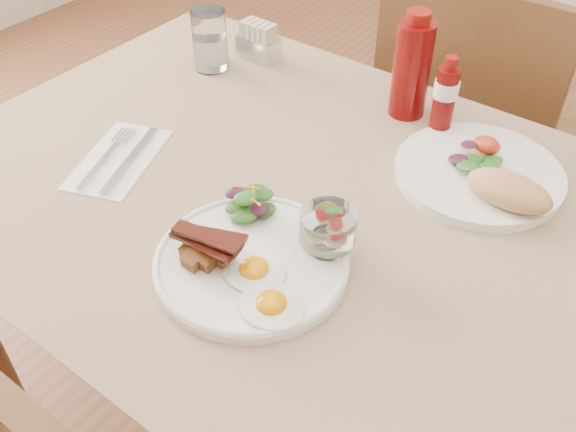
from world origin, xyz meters
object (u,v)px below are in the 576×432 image
object	(u,v)px
fruit_cup	(328,227)
second_plate	(486,176)
chair_far	(468,134)
hot_sauce_bottle	(445,98)
sugar_caddy	(259,43)
water_glass	(210,44)
table	(315,244)
ketchup_bottle	(412,68)
main_plate	(252,263)

from	to	relation	value
fruit_cup	second_plate	bearing A→B (deg)	69.33
chair_far	hot_sauce_bottle	bearing A→B (deg)	-80.04
chair_far	sugar_caddy	size ratio (longest dim) A/B	10.35
fruit_cup	chair_far	bearing A→B (deg)	96.14
water_glass	table	bearing A→B (deg)	-28.47
table	hot_sauce_bottle	xyz separation A→B (m)	(0.06, 0.30, 0.16)
chair_far	sugar_caddy	bearing A→B (deg)	-138.01
sugar_caddy	ketchup_bottle	bearing A→B (deg)	0.46
sugar_caddy	hot_sauce_bottle	bearing A→B (deg)	-3.00
chair_far	sugar_caddy	xyz separation A→B (m)	(-0.38, -0.34, 0.26)
water_glass	ketchup_bottle	bearing A→B (deg)	12.24
ketchup_bottle	sugar_caddy	bearing A→B (deg)	-179.80
chair_far	ketchup_bottle	xyz separation A→B (m)	(-0.02, -0.34, 0.32)
second_plate	sugar_caddy	bearing A→B (deg)	168.48
hot_sauce_bottle	second_plate	bearing A→B (deg)	-35.10
ketchup_bottle	water_glass	xyz separation A→B (m)	(-0.42, -0.09, -0.04)
chair_far	hot_sauce_bottle	size ratio (longest dim) A/B	6.05
main_plate	sugar_caddy	xyz separation A→B (m)	(-0.38, 0.49, 0.03)
fruit_cup	ketchup_bottle	xyz separation A→B (m)	(-0.10, 0.42, 0.03)
second_plate	main_plate	bearing A→B (deg)	-116.54
main_plate	second_plate	xyz separation A→B (m)	(0.19, 0.38, 0.01)
fruit_cup	sugar_caddy	bearing A→B (deg)	137.86
hot_sauce_bottle	ketchup_bottle	bearing A→B (deg)	162.24
sugar_caddy	table	bearing A→B (deg)	-40.40
fruit_cup	hot_sauce_bottle	distance (m)	0.39
table	ketchup_bottle	world-z (taller)	ketchup_bottle
ketchup_bottle	hot_sauce_bottle	world-z (taller)	ketchup_bottle
main_plate	chair_far	bearing A→B (deg)	90.37
fruit_cup	hot_sauce_bottle	bearing A→B (deg)	92.52
sugar_caddy	fruit_cup	bearing A→B (deg)	-41.87
sugar_caddy	water_glass	bearing A→B (deg)	-122.22
chair_far	fruit_cup	distance (m)	0.81
water_glass	second_plate	bearing A→B (deg)	-2.51
chair_far	fruit_cup	world-z (taller)	chair_far
hot_sauce_bottle	sugar_caddy	world-z (taller)	hot_sauce_bottle
table	hot_sauce_bottle	size ratio (longest dim) A/B	8.66
hot_sauce_bottle	water_glass	size ratio (longest dim) A/B	1.25
second_plate	water_glass	world-z (taller)	water_glass
chair_far	sugar_caddy	world-z (taller)	chair_far
fruit_cup	water_glass	bearing A→B (deg)	147.67
fruit_cup	water_glass	distance (m)	0.61
second_plate	hot_sauce_bottle	world-z (taller)	hot_sauce_bottle
ketchup_bottle	hot_sauce_bottle	xyz separation A→B (m)	(0.08, -0.03, -0.02)
table	fruit_cup	xyz separation A→B (m)	(0.08, -0.09, 0.15)
second_plate	sugar_caddy	distance (m)	0.58
second_plate	hot_sauce_bottle	distance (m)	0.17
table	main_plate	world-z (taller)	main_plate
hot_sauce_bottle	table	bearing A→B (deg)	-102.10
second_plate	hot_sauce_bottle	xyz separation A→B (m)	(-0.13, 0.09, 0.06)
sugar_caddy	water_glass	world-z (taller)	water_glass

